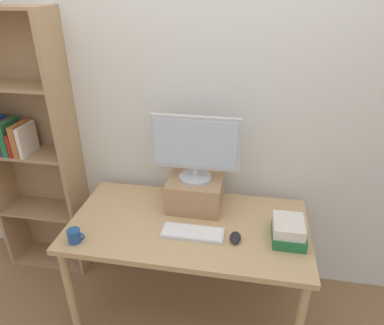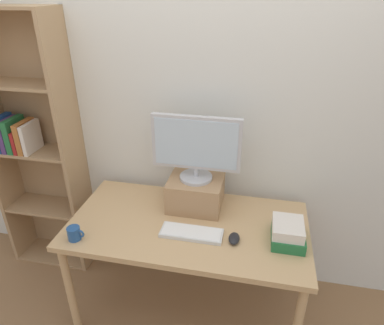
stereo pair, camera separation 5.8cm
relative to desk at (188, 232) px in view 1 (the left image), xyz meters
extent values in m
plane|color=olive|center=(0.00, 0.00, -0.66)|extent=(12.00, 12.00, 0.00)
cube|color=silver|center=(0.00, 0.48, 0.64)|extent=(7.00, 0.08, 2.60)
cube|color=tan|center=(0.00, 0.00, 0.06)|extent=(1.46, 0.76, 0.04)
cylinder|color=tan|center=(-0.68, -0.33, -0.31)|extent=(0.05, 0.05, 0.70)
cylinder|color=tan|center=(-0.68, 0.33, -0.31)|extent=(0.05, 0.05, 0.70)
cylinder|color=tan|center=(0.68, 0.33, -0.31)|extent=(0.05, 0.05, 0.70)
cube|color=tan|center=(-0.89, 0.30, 0.31)|extent=(0.03, 0.28, 1.94)
cube|color=tan|center=(-1.20, 0.43, 0.31)|extent=(0.63, 0.01, 1.94)
cube|color=tan|center=(-1.20, 0.30, -0.65)|extent=(0.58, 0.27, 0.02)
cube|color=tan|center=(-1.20, 0.30, -0.17)|extent=(0.58, 0.27, 0.02)
cube|color=tan|center=(-1.20, 0.30, 0.32)|extent=(0.58, 0.27, 0.02)
cube|color=tan|center=(-1.20, 0.30, 0.80)|extent=(0.58, 0.27, 0.02)
cube|color=#4C336B|center=(-1.35, 0.27, 0.44)|extent=(0.04, 0.20, 0.23)
cube|color=#236B38|center=(-1.31, 0.27, 0.44)|extent=(0.04, 0.20, 0.24)
cube|color=maroon|center=(-1.26, 0.27, 0.41)|extent=(0.03, 0.20, 0.16)
cube|color=#AD662D|center=(-1.22, 0.27, 0.44)|extent=(0.04, 0.20, 0.22)
cube|color=silver|center=(-1.18, 0.27, 0.43)|extent=(0.03, 0.20, 0.21)
cube|color=#A87F56|center=(0.01, 0.21, 0.17)|extent=(0.34, 0.32, 0.20)
cylinder|color=#B7B7BA|center=(0.01, 0.21, 0.29)|extent=(0.21, 0.21, 0.02)
cylinder|color=#B7B7BA|center=(0.01, 0.21, 0.32)|extent=(0.03, 0.03, 0.06)
cube|color=#B7B7BA|center=(0.01, 0.21, 0.52)|extent=(0.55, 0.04, 0.34)
cube|color=silver|center=(0.01, 0.19, 0.52)|extent=(0.51, 0.00, 0.30)
cube|color=silver|center=(0.05, -0.10, 0.08)|extent=(0.37, 0.13, 0.02)
cube|color=white|center=(0.05, -0.10, 0.10)|extent=(0.34, 0.12, 0.00)
ellipsoid|color=black|center=(0.30, -0.11, 0.09)|extent=(0.06, 0.10, 0.04)
cube|color=#236B38|center=(0.60, -0.04, 0.11)|extent=(0.18, 0.24, 0.07)
cube|color=silver|center=(0.59, -0.05, 0.17)|extent=(0.17, 0.20, 0.06)
cylinder|color=#234C84|center=(-0.61, -0.28, 0.11)|extent=(0.07, 0.07, 0.08)
torus|color=#234C84|center=(-0.57, -0.28, 0.12)|extent=(0.05, 0.01, 0.05)
camera|label=1|loc=(0.32, -1.67, 1.38)|focal=32.00mm
camera|label=2|loc=(0.38, -1.66, 1.38)|focal=32.00mm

